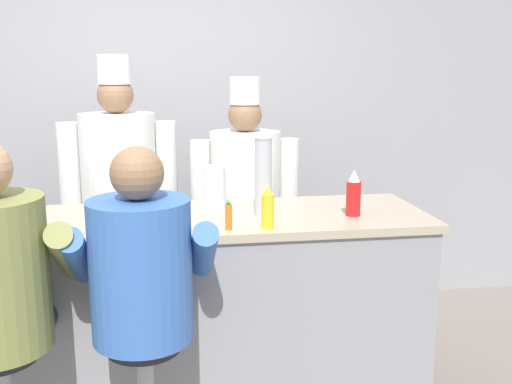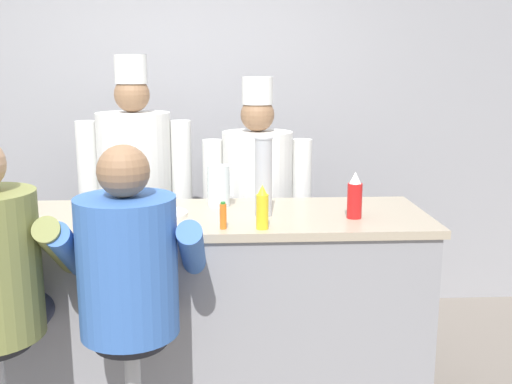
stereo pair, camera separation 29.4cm
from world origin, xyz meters
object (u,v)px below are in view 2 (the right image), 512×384
Objects in this scene: diner_seated_blue at (130,273)px; breakfast_plate at (160,213)px; hot_sauce_bottle_orange at (223,216)px; cook_in_whites_near at (136,188)px; cup_stack_steel at (263,177)px; cook_in_whites_far at (257,203)px; mustard_bottle_yellow at (262,208)px; water_pitcher_clear at (219,186)px; ketchup_bottle_red at (355,197)px.

breakfast_plate is at bearing 82.64° from diner_seated_blue.
hot_sauce_bottle_orange is 1.27m from cook_in_whites_near.
cook_in_whites_far reaches higher than cup_stack_steel.
breakfast_plate is 0.54m from cup_stack_steel.
cook_in_whites_near reaches higher than cup_stack_steel.
mustard_bottle_yellow is 0.12× the size of cook_in_whites_far.
diner_seated_blue is (-0.36, -0.75, -0.21)m from water_pitcher_clear.
cook_in_whites_far is at bearing -12.36° from cook_in_whites_near.
ketchup_bottle_red is 0.45m from cup_stack_steel.
cup_stack_steel is 1.20m from cook_in_whites_near.
breakfast_plate is 0.19× the size of diner_seated_blue.
diner_seated_blue is 1.39m from cook_in_whites_far.
ketchup_bottle_red is 1.06× the size of water_pitcher_clear.
cook_in_whites_near reaches higher than water_pitcher_clear.
cook_in_whites_near reaches higher than diner_seated_blue.
mustard_bottle_yellow is at bearing -57.34° from cook_in_whites_near.
cook_in_whites_near is (-1.20, 0.97, -0.14)m from ketchup_bottle_red.
mustard_bottle_yellow is at bearing -66.81° from water_pitcher_clear.
cook_in_whites_far is (0.23, 0.51, -0.21)m from water_pitcher_clear.
ketchup_bottle_red is at bearing -5.66° from breakfast_plate.
hot_sauce_bottle_orange is at bearing -129.45° from cup_stack_steel.
cup_stack_steel reaches higher than breakfast_plate.
cup_stack_steel reaches higher than mustard_bottle_yellow.
breakfast_plate is at bearing 151.39° from mustard_bottle_yellow.
diner_seated_blue reaches higher than hot_sauce_bottle_orange.
cup_stack_steel is 0.26× the size of diner_seated_blue.
cup_stack_steel is at bearing 50.55° from hot_sauce_bottle_orange.
cook_in_whites_near is (-0.54, 0.68, -0.14)m from water_pitcher_clear.
cook_in_whites_far is (0.59, 1.26, -0.00)m from diner_seated_blue.
cup_stack_steel is at bearing 42.29° from diner_seated_blue.
water_pitcher_clear is 0.15× the size of diner_seated_blue.
cook_in_whites_far is (0.77, -0.17, -0.07)m from cook_in_whites_near.
cook_in_whites_far reaches higher than breakfast_plate.
water_pitcher_clear reaches higher than mustard_bottle_yellow.
ketchup_bottle_red is 0.16× the size of diner_seated_blue.
mustard_bottle_yellow is 0.94× the size of water_pitcher_clear.
water_pitcher_clear is 0.37m from breakfast_plate.
diner_seated_blue is at bearing -115.28° from cook_in_whites_far.
hot_sauce_bottle_orange is 0.41m from breakfast_plate.
ketchup_bottle_red reaches higher than water_pitcher_clear.
water_pitcher_clear reaches higher than breakfast_plate.
diner_seated_blue is at bearing -143.09° from hot_sauce_bottle_orange.
hot_sauce_bottle_orange is 0.32× the size of cup_stack_steel.
diner_seated_blue reaches higher than breakfast_plate.
breakfast_plate is 0.56m from diner_seated_blue.
hot_sauce_bottle_orange is 0.46m from water_pitcher_clear.
cook_in_whites_near is (-0.56, 1.14, -0.09)m from hot_sauce_bottle_orange.
mustard_bottle_yellow is at bearing -94.86° from cup_stack_steel.
diner_seated_blue reaches higher than cup_stack_steel.
mustard_bottle_yellow is at bearing -159.33° from ketchup_bottle_red.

